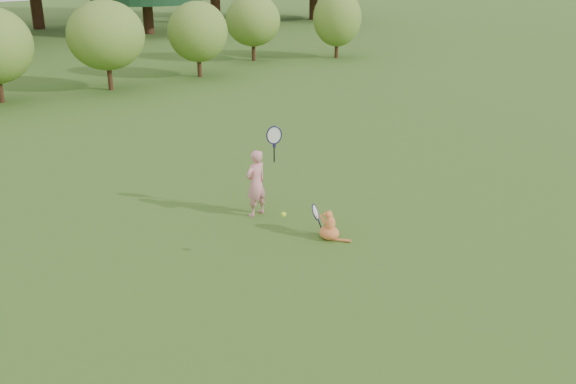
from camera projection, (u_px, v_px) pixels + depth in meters
ground at (315, 260)px, 8.66m from camera, size 100.00×100.00×0.00m
child at (256, 181)px, 9.94m from camera, size 0.59×0.34×1.59m
cat at (329, 224)px, 9.23m from camera, size 0.35×0.65×0.59m
tennis_ball at (284, 214)px, 8.29m from camera, size 0.07×0.07×0.07m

